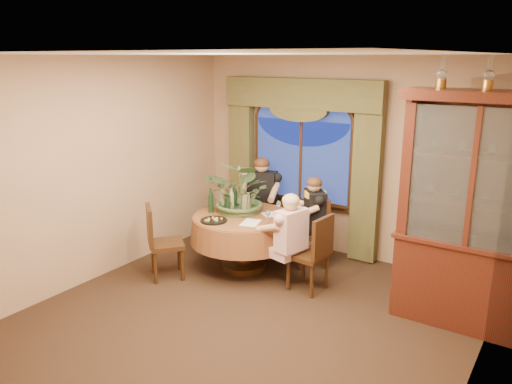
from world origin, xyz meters
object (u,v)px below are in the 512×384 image
Objects in this scene: chair_back_right at (309,232)px; chair_back at (272,213)px; chair_front_left at (167,242)px; china_cabinet at (472,213)px; wine_bottle_1 at (231,200)px; person_pink at (291,243)px; wine_bottle_0 at (211,200)px; wine_bottle_4 at (234,196)px; chair_right at (308,253)px; person_scarf at (315,221)px; centerpiece_plant at (242,167)px; person_back at (262,201)px; oil_lamp_left at (442,71)px; wine_bottle_2 at (228,202)px; dining_table at (244,242)px; olive_bowl at (242,215)px; oil_lamp_center at (489,72)px; wine_bottle_3 at (222,197)px; stoneware_vase at (246,202)px.

chair_back_right and chair_back have the same top height.
chair_back is at bearing 115.47° from chair_front_left.
china_cabinet is 7.48× the size of wine_bottle_1.
wine_bottle_0 is at bearing 100.24° from person_pink.
wine_bottle_4 is (-1.15, 0.44, 0.30)m from person_pink.
person_scarf reaches higher than chair_right.
centerpiece_plant reaches higher than chair_right.
oil_lamp_left is at bearing 145.65° from person_back.
wine_bottle_1 is at bearing -143.39° from centerpiece_plant.
oil_lamp_left is at bearing -75.88° from chair_right.
person_scarf is 1.16× the size of centerpiece_plant.
wine_bottle_2 is at bearing -176.30° from oil_lamp_left.
dining_table is at bearing -51.62° from centerpiece_plant.
centerpiece_plant is at bearing 98.47° from chair_front_left.
chair_back_right is at bearing 31.59° from wine_bottle_1.
chair_back is at bearing 162.67° from china_cabinet.
olive_bowl is at bearing 8.85° from wine_bottle_0.
person_scarf is at bearing 147.39° from chair_back.
centerpiece_plant is 0.63m from olive_bowl.
oil_lamp_center is at bearing 3.17° from wine_bottle_2.
wine_bottle_1 is at bearing 170.65° from dining_table.
wine_bottle_2 is (0.01, -0.10, 0.00)m from wine_bottle_1.
wine_bottle_4 is at bearing 82.30° from chair_right.
olive_bowl is at bearing 3.10° from wine_bottle_2.
wine_bottle_0 is 0.21m from wine_bottle_3.
person_pink is (0.86, -0.23, 0.24)m from dining_table.
olive_bowl is 0.48m from wine_bottle_3.
wine_bottle_1 is (0.23, 0.16, 0.00)m from wine_bottle_0.
person_pink reaches higher than chair_back.
wine_bottle_1 reaches higher than stoneware_vase.
centerpiece_plant is 0.62m from wine_bottle_0.
chair_back is 1.63m from person_pink.
person_scarf is at bearing 33.21° from wine_bottle_0.
person_back reaches higher than wine_bottle_4.
dining_table is at bearing 90.00° from chair_back_right.
chair_back is 0.96m from stoneware_vase.
china_cabinet is at bearing 3.17° from wine_bottle_2.
oil_lamp_center is at bearing 54.87° from chair_front_left.
chair_back_right is 1.00× the size of chair_front_left.
china_cabinet is 2.57× the size of chair_front_left.
chair_back_right is at bearing 30.77° from centerpiece_plant.
centerpiece_plant is at bearing 123.06° from olive_bowl.
centerpiece_plant is 0.50m from wine_bottle_2.
wine_bottle_3 is (-0.20, 0.05, 0.00)m from wine_bottle_1.
person_scarf is at bearing 37.20° from wine_bottle_2.
dining_table is at bearing -177.47° from oil_lamp_left.
oil_lamp_left is 3.45m from chair_back.
dining_table is 1.49× the size of chair_back_right.
person_scarf is at bearing 165.14° from oil_lamp_center.
oil_lamp_center is 3.77m from chair_back.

